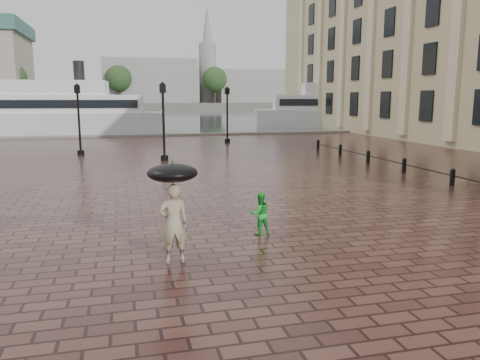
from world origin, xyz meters
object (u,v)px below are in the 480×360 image
object	(u,v)px
child_pedestrian	(260,214)
street_lamps	(85,119)
ferry_near	(54,112)
ferry_far	(346,109)
adult_pedestrian	(174,223)

from	to	relation	value
child_pedestrian	street_lamps	bearing A→B (deg)	-78.39
street_lamps	ferry_near	distance (m)	20.62
street_lamps	ferry_far	bearing A→B (deg)	38.33
child_pedestrian	ferry_far	bearing A→B (deg)	-124.03
street_lamps	ferry_near	world-z (taller)	ferry_near
street_lamps	child_pedestrian	distance (m)	20.39
street_lamps	ferry_far	xyz separation A→B (m)	(29.74, 23.52, -0.09)
child_pedestrian	ferry_far	world-z (taller)	ferry_far
ferry_far	child_pedestrian	bearing A→B (deg)	-105.54
adult_pedestrian	ferry_far	world-z (taller)	ferry_far
ferry_far	ferry_near	bearing A→B (deg)	-160.75
adult_pedestrian	ferry_far	distance (m)	51.87
ferry_near	adult_pedestrian	bearing A→B (deg)	-75.26
street_lamps	adult_pedestrian	xyz separation A→B (m)	(3.30, -21.09, -1.43)
adult_pedestrian	ferry_near	distance (m)	41.97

